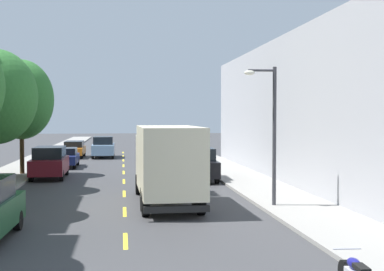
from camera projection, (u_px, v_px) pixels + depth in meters
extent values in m
plane|color=#38383A|center=(124.00, 168.00, 39.10)|extent=(160.00, 160.00, 0.00)
cube|color=gray|center=(18.00, 171.00, 36.20)|extent=(3.20, 120.00, 0.14)
cube|color=gray|center=(224.00, 169.00, 38.03)|extent=(3.20, 120.00, 0.14)
cube|color=yellow|center=(125.00, 241.00, 16.30)|extent=(0.14, 2.20, 0.01)
cube|color=yellow|center=(125.00, 212.00, 21.26)|extent=(0.14, 2.20, 0.01)
cube|color=yellow|center=(124.00, 194.00, 26.21)|extent=(0.14, 2.20, 0.01)
cube|color=yellow|center=(124.00, 181.00, 31.17)|extent=(0.14, 2.20, 0.01)
cube|color=yellow|center=(124.00, 172.00, 36.12)|extent=(0.14, 2.20, 0.01)
cube|color=yellow|center=(123.00, 166.00, 41.08)|extent=(0.14, 2.20, 0.01)
cube|color=yellow|center=(123.00, 160.00, 46.03)|extent=(0.14, 2.20, 0.01)
cube|color=yellow|center=(123.00, 156.00, 50.99)|extent=(0.14, 2.20, 0.01)
cube|color=yellow|center=(123.00, 152.00, 55.94)|extent=(0.14, 2.20, 0.01)
cube|color=#A8A8AD|center=(364.00, 110.00, 30.81)|extent=(10.00, 36.00, 8.27)
cylinder|color=#47331E|center=(22.00, 152.00, 34.04)|extent=(0.28, 0.28, 2.82)
ellipsoid|color=#2D6B2D|center=(21.00, 99.00, 33.93)|extent=(4.03, 4.03, 5.05)
cylinder|color=#38383D|center=(274.00, 136.00, 21.97)|extent=(0.16, 0.16, 5.66)
cylinder|color=#38383D|center=(262.00, 70.00, 21.80)|extent=(1.10, 0.10, 0.10)
ellipsoid|color=silver|center=(250.00, 73.00, 21.74)|extent=(0.44, 0.28, 0.20)
cube|color=beige|center=(169.00, 159.00, 22.06)|extent=(2.49, 5.83, 2.70)
cube|color=beige|center=(160.00, 158.00, 26.08)|extent=(2.33, 1.93, 2.20)
cube|color=black|center=(159.00, 147.00, 26.95)|extent=(2.02, 0.11, 0.97)
cube|color=black|center=(177.00, 209.00, 19.33)|extent=(2.40, 0.20, 0.24)
cylinder|color=black|center=(182.00, 184.00, 26.33)|extent=(0.29, 0.96, 0.96)
cylinder|color=black|center=(139.00, 184.00, 26.02)|extent=(0.29, 0.96, 0.96)
cylinder|color=black|center=(201.00, 202.00, 20.59)|extent=(0.29, 0.96, 0.96)
cylinder|color=black|center=(146.00, 204.00, 20.29)|extent=(0.29, 0.96, 0.96)
cylinder|color=black|center=(196.00, 198.00, 21.68)|extent=(0.29, 0.96, 0.96)
cylinder|color=black|center=(144.00, 199.00, 21.38)|extent=(0.29, 0.96, 0.96)
cylinder|color=black|center=(18.00, 220.00, 17.82)|extent=(0.23, 0.66, 0.66)
cube|color=navy|center=(65.00, 159.00, 39.75)|extent=(1.84, 4.52, 0.60)
cube|color=black|center=(65.00, 151.00, 39.96)|extent=(1.60, 2.17, 0.50)
cylinder|color=black|center=(52.00, 165.00, 38.14)|extent=(0.23, 0.66, 0.66)
cylinder|color=black|center=(74.00, 165.00, 38.36)|extent=(0.23, 0.66, 0.66)
cylinder|color=black|center=(57.00, 161.00, 41.17)|extent=(0.23, 0.66, 0.66)
cylinder|color=black|center=(78.00, 161.00, 41.39)|extent=(0.23, 0.66, 0.66)
cube|color=silver|center=(172.00, 150.00, 47.85)|extent=(2.05, 4.84, 0.90)
cube|color=black|center=(172.00, 141.00, 47.83)|extent=(1.78, 2.82, 0.70)
cylinder|color=black|center=(180.00, 154.00, 49.59)|extent=(0.23, 0.66, 0.66)
cylinder|color=black|center=(162.00, 154.00, 49.40)|extent=(0.23, 0.66, 0.66)
cylinder|color=black|center=(184.00, 156.00, 46.34)|extent=(0.23, 0.66, 0.66)
cylinder|color=black|center=(164.00, 156.00, 46.16)|extent=(0.23, 0.66, 0.66)
cube|color=black|center=(198.00, 167.00, 31.65)|extent=(2.08, 4.85, 0.90)
cube|color=black|center=(198.00, 154.00, 31.63)|extent=(1.79, 2.83, 0.70)
cylinder|color=black|center=(209.00, 172.00, 33.38)|extent=(0.24, 0.67, 0.66)
cylinder|color=black|center=(181.00, 172.00, 33.20)|extent=(0.24, 0.67, 0.66)
cylinder|color=black|center=(217.00, 178.00, 30.14)|extent=(0.24, 0.67, 0.66)
cylinder|color=black|center=(186.00, 178.00, 29.96)|extent=(0.24, 0.67, 0.66)
cube|color=maroon|center=(50.00, 165.00, 32.75)|extent=(2.02, 4.83, 0.90)
cube|color=black|center=(50.00, 152.00, 32.72)|extent=(1.76, 2.81, 0.70)
cylinder|color=black|center=(31.00, 176.00, 31.03)|extent=(0.23, 0.66, 0.66)
cylinder|color=black|center=(62.00, 176.00, 31.28)|extent=(0.23, 0.66, 0.66)
cylinder|color=black|center=(39.00, 170.00, 34.26)|extent=(0.23, 0.66, 0.66)
cylinder|color=black|center=(67.00, 170.00, 34.51)|extent=(0.23, 0.66, 0.66)
cube|color=#AD1E1E|center=(161.00, 144.00, 61.19)|extent=(1.79, 4.02, 0.62)
cube|color=black|center=(161.00, 139.00, 60.69)|extent=(1.55, 1.70, 0.55)
cylinder|color=black|center=(166.00, 146.00, 62.65)|extent=(0.23, 0.66, 0.66)
cylinder|color=black|center=(153.00, 146.00, 62.44)|extent=(0.23, 0.66, 0.66)
cylinder|color=black|center=(169.00, 147.00, 59.96)|extent=(0.23, 0.66, 0.66)
cylinder|color=black|center=(155.00, 147.00, 59.75)|extent=(0.23, 0.66, 0.66)
cube|color=orange|center=(74.00, 151.00, 49.13)|extent=(1.84, 4.71, 0.62)
cube|color=black|center=(74.00, 144.00, 49.48)|extent=(1.61, 2.83, 0.55)
cylinder|color=black|center=(63.00, 155.00, 47.46)|extent=(0.22, 0.66, 0.66)
cylinder|color=black|center=(82.00, 155.00, 47.66)|extent=(0.22, 0.66, 0.66)
cylinder|color=black|center=(67.00, 153.00, 50.63)|extent=(0.22, 0.66, 0.66)
cylinder|color=black|center=(84.00, 153.00, 50.83)|extent=(0.22, 0.66, 0.66)
cube|color=#7A9EC6|center=(103.00, 149.00, 49.11)|extent=(1.95, 4.80, 0.90)
cube|color=black|center=(103.00, 140.00, 49.08)|extent=(1.72, 2.78, 0.70)
cylinder|color=black|center=(93.00, 155.00, 47.40)|extent=(0.22, 0.66, 0.66)
cylinder|color=black|center=(113.00, 155.00, 47.62)|extent=(0.22, 0.66, 0.66)
cylinder|color=black|center=(95.00, 153.00, 50.63)|extent=(0.22, 0.66, 0.66)
cylinder|color=black|center=(113.00, 153.00, 50.86)|extent=(0.22, 0.66, 0.66)
ellipsoid|color=navy|center=(354.00, 263.00, 11.33)|extent=(0.24, 0.48, 0.22)
cube|color=black|center=(361.00, 268.00, 10.90)|extent=(0.26, 0.54, 0.10)
cylinder|color=silver|center=(347.00, 249.00, 11.76)|extent=(0.62, 0.08, 0.03)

